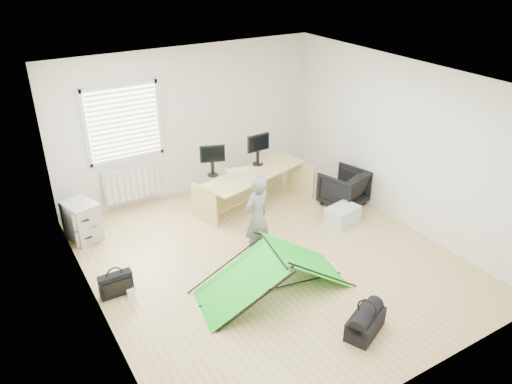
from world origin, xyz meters
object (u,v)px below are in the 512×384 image
desk (255,190)px  monitor_right (258,154)px  kite (273,270)px  duffel_bag (365,324)px  office_chair (344,188)px  monitor_left (212,164)px  laptop_bag (116,284)px  thermos (259,157)px  storage_crate (343,215)px  filing_cabinet (82,221)px  person (257,218)px

desk → monitor_right: (0.22, 0.27, 0.55)m
kite → duffel_bag: 1.39m
desk → duffel_bag: desk is taller
desk → office_chair: bearing=-42.5°
monitor_right → kite: monitor_right is taller
monitor_left → duffel_bag: size_ratio=0.72×
monitor_left → laptop_bag: size_ratio=0.96×
kite → laptop_bag: size_ratio=4.71×
thermos → duffel_bag: size_ratio=0.44×
monitor_right → office_chair: 1.66m
storage_crate → laptop_bag: size_ratio=1.21×
filing_cabinet → duffel_bag: size_ratio=1.09×
desk → person: bearing=-135.6°
duffel_bag → monitor_right: bearing=54.7°
person → monitor_right: bearing=-138.2°
kite → duffel_bag: kite is taller
thermos → monitor_right: bearing=-165.0°
monitor_left → kite: monitor_left is taller
filing_cabinet → thermos: size_ratio=2.45×
monitor_left → monitor_right: 0.90m
monitor_left → person: (-0.09, -1.60, -0.22)m
filing_cabinet → person: (2.11, -1.85, 0.35)m
filing_cabinet → monitor_left: size_ratio=1.51×
office_chair → storage_crate: size_ratio=1.34×
thermos → kite: thermos is taller
desk → office_chair: (1.41, -0.72, -0.01)m
person → duffel_bag: person is taller
person → laptop_bag: size_ratio=3.00×
monitor_right → desk: bearing=-132.5°
desk → office_chair: size_ratio=2.79×
laptop_bag → kite: bearing=-28.2°
monitor_right → person: size_ratio=0.33×
person → storage_crate: (1.74, 0.08, -0.52)m
desk → monitor_right: 0.65m
kite → storage_crate: kite is taller
thermos → office_chair: thermos is taller
duffel_bag → desk: bearing=57.4°
person → storage_crate: person is taller
desk → thermos: size_ratio=7.70×
laptop_bag → storage_crate: bearing=-1.2°
desk → monitor_left: 0.91m
storage_crate → duffel_bag: 2.63m
filing_cabinet → thermos: 3.19m
monitor_right → laptop_bag: size_ratio=0.99×
duffel_bag → kite: bearing=87.7°
monitor_left → monitor_right: bearing=19.9°
thermos → storage_crate: size_ratio=0.48×
duffel_bag → laptop_bag: bearing=111.8°
person → duffel_bag: bearing=81.1°
desk → filing_cabinet: size_ratio=3.14×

